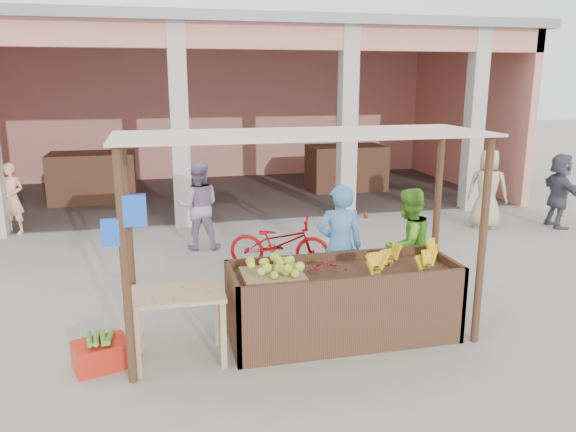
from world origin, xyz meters
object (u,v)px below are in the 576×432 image
object	(u,v)px
vendor_blue	(340,243)
vendor_green	(408,243)
fruit_stall	(343,305)
red_crate	(101,355)
side_table	(179,304)
motorcycle	(280,242)

from	to	relation	value
vendor_blue	vendor_green	bearing A→B (deg)	-171.33
fruit_stall	red_crate	bearing A→B (deg)	-178.40
fruit_stall	red_crate	distance (m)	2.69
side_table	fruit_stall	bearing A→B (deg)	4.85
motorcycle	red_crate	bearing A→B (deg)	157.15
fruit_stall	vendor_blue	world-z (taller)	vendor_blue
fruit_stall	side_table	world-z (taller)	fruit_stall
side_table	red_crate	world-z (taller)	side_table
side_table	red_crate	bearing A→B (deg)	178.34
vendor_green	motorcycle	bearing A→B (deg)	-73.53
vendor_blue	vendor_green	world-z (taller)	vendor_blue
fruit_stall	motorcycle	bearing A→B (deg)	93.78
fruit_stall	side_table	distance (m)	1.88
fruit_stall	vendor_green	world-z (taller)	vendor_green
side_table	red_crate	xyz separation A→B (m)	(-0.82, 0.04, -0.50)
side_table	red_crate	size ratio (longest dim) A/B	1.79
vendor_blue	vendor_green	xyz separation A→B (m)	(0.94, -0.02, -0.06)
side_table	motorcycle	size ratio (longest dim) A/B	0.58
fruit_stall	red_crate	xyz separation A→B (m)	(-2.68, -0.07, -0.26)
vendor_blue	motorcycle	xyz separation A→B (m)	(-0.42, 1.69, -0.44)
vendor_blue	motorcycle	size ratio (longest dim) A/B	1.06
side_table	red_crate	distance (m)	0.96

